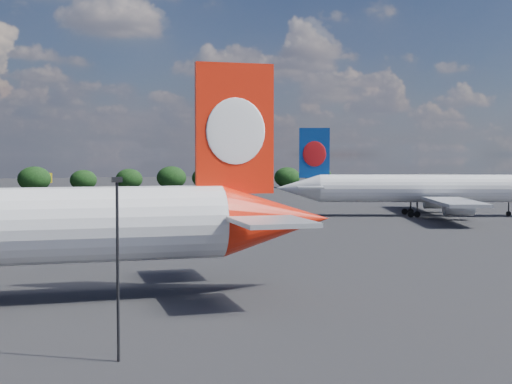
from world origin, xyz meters
name	(u,v)px	position (x,y,z in m)	size (l,w,h in m)	color
ground	(22,235)	(0.00, 60.00, 0.00)	(500.00, 500.00, 0.00)	black
china_southern_airliner	(416,189)	(67.83, 67.18, 4.83)	(46.64, 44.90, 15.86)	white
apron_lamp_post	(118,258)	(1.86, -4.46, 5.57)	(0.55, 0.30, 9.86)	black
billboard_yellow	(44,178)	(12.00, 182.00, 3.87)	(5.00, 0.30, 5.50)	yellow
horizon_treeline	(30,179)	(8.04, 179.97, 3.86)	(204.05, 16.16, 9.24)	black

